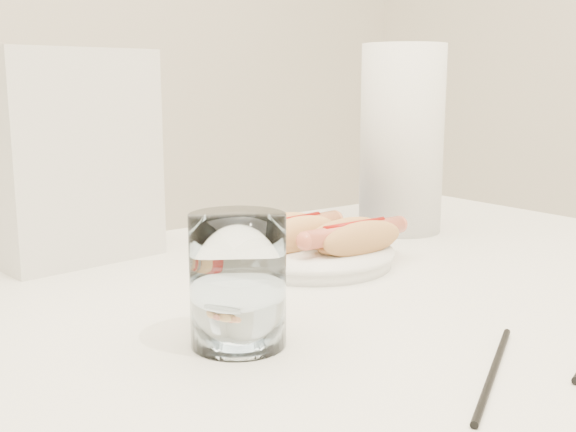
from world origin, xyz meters
TOP-DOWN VIEW (x-y plane):
  - table at (0.00, 0.00)m, footprint 1.20×0.80m
  - plate at (0.07, 0.12)m, footprint 0.22×0.22m
  - hotdog_left at (0.05, 0.14)m, footprint 0.17×0.08m
  - hotdog_right at (0.10, 0.08)m, footprint 0.15×0.06m
  - water_glass at (-0.15, -0.06)m, footprint 0.08×0.08m
  - chopstick_near at (-0.03, -0.23)m, footprint 0.17×0.10m
  - napkin_box at (-0.15, 0.32)m, footprint 0.21×0.13m
  - navy_napkin at (0.12, 0.21)m, footprint 0.20×0.20m
  - paper_towel_roll at (0.30, 0.19)m, footprint 0.15×0.15m

SIDE VIEW (x-z plane):
  - table at x=0.00m, z-range 0.32..1.07m
  - chopstick_near at x=-0.03m, z-range 0.75..0.76m
  - navy_napkin at x=0.12m, z-range 0.75..0.76m
  - plate at x=0.07m, z-range 0.75..0.77m
  - hotdog_right at x=0.10m, z-range 0.76..0.81m
  - hotdog_left at x=0.05m, z-range 0.76..0.81m
  - water_glass at x=-0.15m, z-range 0.75..0.86m
  - napkin_box at x=-0.15m, z-range 0.75..1.01m
  - paper_towel_roll at x=0.30m, z-range 0.75..1.03m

